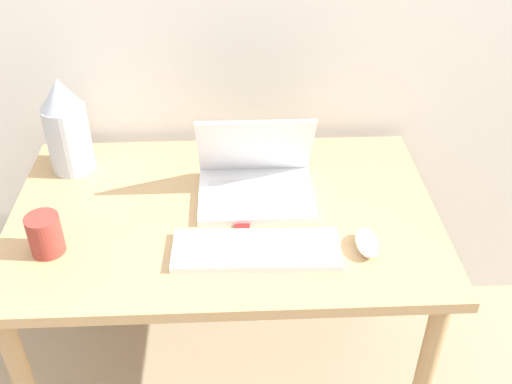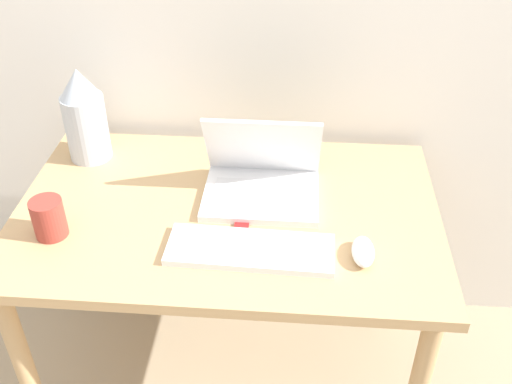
% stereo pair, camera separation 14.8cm
% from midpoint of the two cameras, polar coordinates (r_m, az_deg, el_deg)
% --- Properties ---
extents(desk, '(1.12, 0.72, 0.72)m').
position_cam_midpoint_polar(desk, '(1.65, -5.54, -4.46)').
color(desk, tan).
rests_on(desk, ground_plane).
extents(laptop, '(0.31, 0.24, 0.24)m').
position_cam_midpoint_polar(laptop, '(1.62, -2.66, 1.28)').
color(laptop, white).
rests_on(laptop, desk).
extents(keyboard, '(0.41, 0.15, 0.02)m').
position_cam_midpoint_polar(keyboard, '(1.45, -2.93, -5.63)').
color(keyboard, white).
rests_on(keyboard, desk).
extents(mouse, '(0.05, 0.11, 0.04)m').
position_cam_midpoint_polar(mouse, '(1.46, 7.69, -4.92)').
color(mouse, white).
rests_on(mouse, desk).
extents(vase, '(0.12, 0.12, 0.28)m').
position_cam_midpoint_polar(vase, '(1.78, -19.94, 5.82)').
color(vase, silver).
rests_on(vase, desk).
extents(mp3_player, '(0.04, 0.06, 0.01)m').
position_cam_midpoint_polar(mp3_player, '(1.54, -4.07, -3.08)').
color(mp3_player, red).
rests_on(mp3_player, desk).
extents(mug, '(0.08, 0.08, 0.10)m').
position_cam_midpoint_polar(mug, '(1.54, -22.09, -3.87)').
color(mug, '#9E382D').
rests_on(mug, desk).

